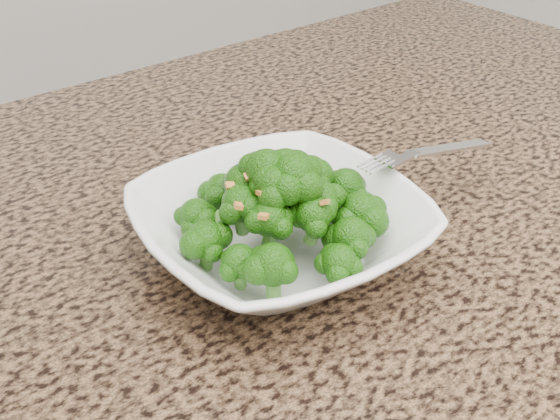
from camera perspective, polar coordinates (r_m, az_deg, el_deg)
granite_counter at (r=0.58m, az=-2.82°, el=-9.48°), size 1.64×1.04×0.03m
bowl at (r=0.61m, az=0.00°, el=-1.64°), size 0.26×0.26×0.06m
broccoli_pile at (r=0.57m, az=0.00°, el=3.49°), size 0.21×0.21×0.07m
garlic_topping at (r=0.56m, az=0.00°, el=6.69°), size 0.13×0.13×0.01m
fork at (r=0.66m, az=10.56°, el=4.39°), size 0.19×0.03×0.01m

